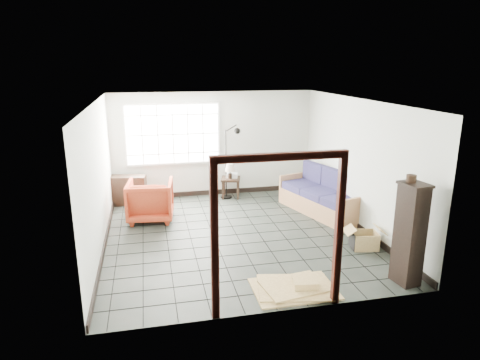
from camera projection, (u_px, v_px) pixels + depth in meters
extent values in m
plane|color=black|center=(236.00, 235.00, 8.43)|extent=(5.50, 5.50, 0.00)
cube|color=silver|center=(214.00, 144.00, 10.67)|extent=(5.00, 0.02, 2.60)
cube|color=silver|center=(280.00, 222.00, 5.49)|extent=(5.00, 0.02, 2.60)
cube|color=silver|center=(98.00, 178.00, 7.56)|extent=(0.02, 5.50, 2.60)
cube|color=silver|center=(358.00, 164.00, 8.60)|extent=(0.02, 5.50, 2.60)
cube|color=white|center=(236.00, 101.00, 7.73)|extent=(5.00, 5.50, 0.02)
cube|color=black|center=(215.00, 192.00, 10.98)|extent=(4.95, 0.03, 0.12)
cube|color=black|center=(105.00, 243.00, 7.90)|extent=(0.03, 5.45, 0.12)
cube|color=black|center=(352.00, 222.00, 8.92)|extent=(0.03, 5.45, 0.12)
cube|color=silver|center=(173.00, 134.00, 10.35)|extent=(2.32, 0.06, 1.52)
cube|color=white|center=(173.00, 134.00, 10.31)|extent=(2.20, 0.02, 1.40)
cube|color=#34110C|center=(215.00, 244.00, 5.43)|extent=(0.10, 0.08, 2.10)
cube|color=#34110C|center=(339.00, 233.00, 5.78)|extent=(0.10, 0.08, 2.10)
cube|color=#34110C|center=(281.00, 157.00, 5.31)|extent=(1.80, 0.08, 0.10)
cube|color=#8F5E40|center=(322.00, 205.00, 9.60)|extent=(1.42, 2.25, 0.38)
cube|color=#8F5E40|center=(358.00, 213.00, 8.65)|extent=(0.82, 0.31, 0.67)
cube|color=#8F5E40|center=(294.00, 187.00, 10.46)|extent=(0.82, 0.31, 0.67)
cube|color=#8F5E40|center=(336.00, 186.00, 9.67)|extent=(0.69, 2.03, 0.73)
cube|color=#1C1B43|center=(344.00, 202.00, 8.93)|extent=(0.92, 0.86, 0.17)
cube|color=#1C1B43|center=(356.00, 188.00, 9.01)|extent=(0.34, 0.69, 0.55)
cube|color=#1C1B43|center=(322.00, 193.00, 9.51)|extent=(0.92, 0.86, 0.17)
cube|color=#1C1B43|center=(333.00, 181.00, 9.59)|extent=(0.34, 0.69, 0.55)
cube|color=#1C1B43|center=(303.00, 186.00, 10.09)|extent=(0.92, 0.86, 0.17)
cube|color=#1C1B43|center=(314.00, 174.00, 10.17)|extent=(0.34, 0.69, 0.55)
imported|color=maroon|center=(150.00, 198.00, 9.11)|extent=(1.02, 0.97, 0.96)
cube|color=black|center=(231.00, 179.00, 10.63)|extent=(0.56, 0.56, 0.06)
cube|color=black|center=(223.00, 190.00, 10.53)|extent=(0.06, 0.06, 0.46)
cube|color=black|center=(238.00, 191.00, 10.52)|extent=(0.06, 0.06, 0.46)
cube|color=black|center=(224.00, 186.00, 10.89)|extent=(0.06, 0.06, 0.46)
cube|color=black|center=(238.00, 186.00, 10.87)|extent=(0.06, 0.06, 0.46)
cylinder|color=black|center=(230.00, 176.00, 10.54)|extent=(0.10, 0.10, 0.13)
cylinder|color=black|center=(230.00, 172.00, 10.51)|extent=(0.02, 0.02, 0.09)
cone|color=beige|center=(230.00, 167.00, 10.48)|extent=(0.25, 0.25, 0.19)
cube|color=silver|center=(232.00, 175.00, 10.66)|extent=(0.33, 0.29, 0.10)
cylinder|color=black|center=(226.00, 175.00, 10.67)|extent=(0.04, 0.06, 0.06)
cylinder|color=black|center=(226.00, 197.00, 10.73)|extent=(0.35, 0.35, 0.03)
cylinder|color=black|center=(226.00, 164.00, 10.51)|extent=(0.03, 0.03, 1.69)
cylinder|color=black|center=(231.00, 128.00, 10.29)|extent=(0.28, 0.11, 0.15)
sphere|color=black|center=(237.00, 131.00, 10.33)|extent=(0.19, 0.19, 0.15)
cube|color=black|center=(127.00, 190.00, 10.15)|extent=(0.94, 0.50, 0.70)
cube|color=black|center=(127.00, 190.00, 10.15)|extent=(0.87, 0.44, 0.03)
cube|color=black|center=(409.00, 235.00, 6.40)|extent=(0.35, 0.43, 1.57)
cube|color=black|center=(415.00, 184.00, 6.19)|extent=(0.39, 0.48, 0.04)
cylinder|color=black|center=(411.00, 179.00, 6.23)|extent=(0.16, 0.16, 0.11)
cube|color=olive|center=(363.00, 247.00, 7.83)|extent=(0.50, 0.42, 0.02)
cube|color=black|center=(352.00, 240.00, 7.78)|extent=(0.08, 0.35, 0.30)
cube|color=olive|center=(376.00, 240.00, 7.80)|extent=(0.08, 0.35, 0.30)
cube|color=olive|center=(367.00, 244.00, 7.62)|extent=(0.44, 0.09, 0.30)
cube|color=olive|center=(361.00, 236.00, 7.96)|extent=(0.44, 0.09, 0.30)
cube|color=olive|center=(349.00, 230.00, 7.72)|extent=(0.22, 0.38, 0.12)
cube|color=olive|center=(380.00, 229.00, 7.75)|extent=(0.22, 0.38, 0.12)
cube|color=olive|center=(294.00, 289.00, 6.39)|extent=(1.23, 0.87, 0.03)
cube|color=olive|center=(294.00, 287.00, 6.38)|extent=(1.21, 0.99, 0.03)
cube|color=olive|center=(294.00, 286.00, 6.37)|extent=(1.01, 0.80, 0.03)
cube|color=olive|center=(305.00, 283.00, 6.33)|extent=(0.40, 0.34, 0.10)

